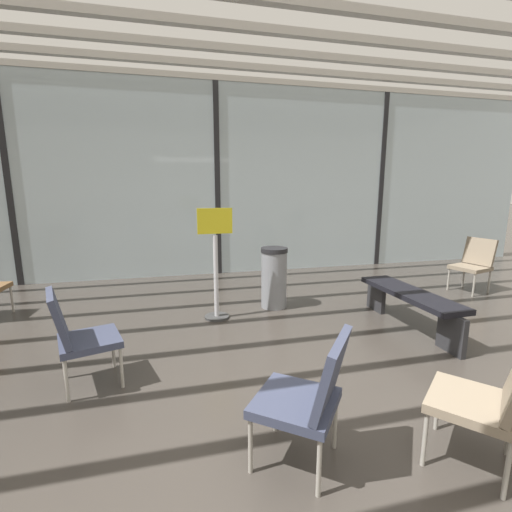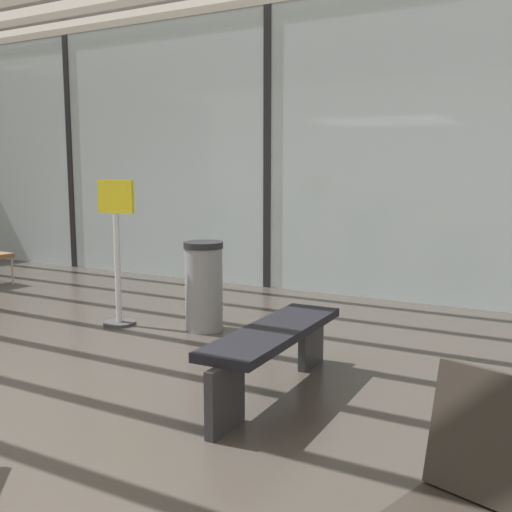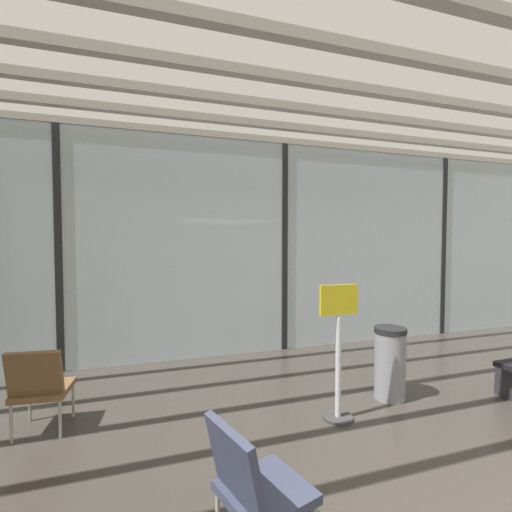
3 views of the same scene
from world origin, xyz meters
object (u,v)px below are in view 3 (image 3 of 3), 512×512
lounge_chair_0 (40,384)px  info_sign (338,356)px  parked_airplane (231,236)px  lounge_chair_4 (253,482)px  trash_bin (390,363)px

lounge_chair_0 → info_sign: (2.94, -0.63, 0.18)m
parked_airplane → info_sign: 7.80m
lounge_chair_4 → trash_bin: lounge_chair_4 is taller
lounge_chair_0 → lounge_chair_4: 2.52m
lounge_chair_0 → lounge_chair_4: (1.57, -1.98, 0.00)m
parked_airplane → lounge_chair_0: parked_airplane is taller
lounge_chair_4 → info_sign: info_sign is taller
parked_airplane → trash_bin: size_ratio=13.50×
lounge_chair_4 → info_sign: size_ratio=0.60×
lounge_chair_0 → info_sign: info_sign is taller
trash_bin → info_sign: (-0.86, -0.25, 0.25)m
info_sign → parked_airplane: bearing=84.7°
parked_airplane → lounge_chair_0: bearing=-117.5°
lounge_chair_0 → info_sign: bearing=173.7°
lounge_chair_4 → trash_bin: bearing=-71.1°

